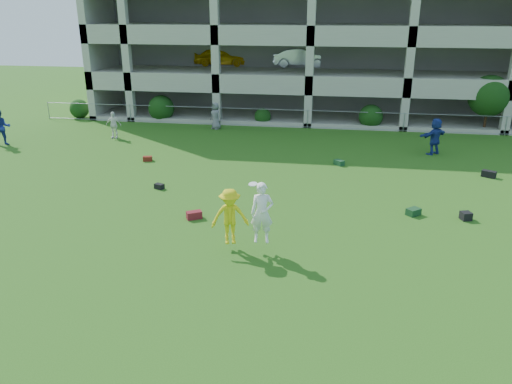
% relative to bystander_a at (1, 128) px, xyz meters
% --- Properties ---
extents(ground, '(100.00, 100.00, 0.00)m').
position_rel_bystander_a_xyz_m(ground, '(16.68, -12.01, -1.01)').
color(ground, '#235114').
rests_on(ground, ground).
extents(bystander_a, '(1.25, 1.20, 2.03)m').
position_rel_bystander_a_xyz_m(bystander_a, '(0.00, 0.00, 0.00)').
color(bystander_a, navy).
rests_on(bystander_a, ground).
extents(bystander_b, '(0.95, 0.43, 1.59)m').
position_rel_bystander_a_xyz_m(bystander_b, '(5.48, 2.57, -0.22)').
color(bystander_b, silver).
rests_on(bystander_b, ground).
extents(bystander_c, '(0.99, 0.93, 1.70)m').
position_rel_bystander_a_xyz_m(bystander_c, '(10.90, 5.86, -0.16)').
color(bystander_c, slate).
rests_on(bystander_c, ground).
extents(bystander_d, '(1.75, 1.59, 1.94)m').
position_rel_bystander_a_xyz_m(bystander_d, '(23.66, 1.97, -0.05)').
color(bystander_d, navy).
rests_on(bystander_d, ground).
extents(bag_red_a, '(0.63, 0.54, 0.28)m').
position_rel_bystander_a_xyz_m(bag_red_a, '(13.50, -8.42, -0.87)').
color(bag_red_a, '#59170F').
rests_on(bag_red_a, ground).
extents(bag_black_b, '(0.47, 0.39, 0.22)m').
position_rel_bystander_a_xyz_m(bag_black_b, '(11.13, -5.53, -0.90)').
color(bag_black_b, black).
rests_on(bag_black_b, ground).
extents(bag_green_c, '(0.61, 0.59, 0.26)m').
position_rel_bystander_a_xyz_m(bag_green_c, '(21.53, -6.78, -0.88)').
color(bag_green_c, '#123416').
rests_on(bag_green_c, ground).
extents(crate_d, '(0.44, 0.44, 0.30)m').
position_rel_bystander_a_xyz_m(crate_d, '(23.37, -6.93, -0.86)').
color(crate_d, black).
rests_on(crate_d, ground).
extents(bag_black_e, '(0.67, 0.57, 0.30)m').
position_rel_bystander_a_xyz_m(bag_black_e, '(25.54, -1.62, -0.86)').
color(bag_black_e, black).
rests_on(bag_black_e, ground).
extents(bag_red_f, '(0.51, 0.40, 0.24)m').
position_rel_bystander_a_xyz_m(bag_red_f, '(9.14, -1.66, -0.89)').
color(bag_red_f, '#51120D').
rests_on(bag_red_f, ground).
extents(bag_green_g, '(0.56, 0.57, 0.25)m').
position_rel_bystander_a_xyz_m(bag_green_g, '(18.75, -0.81, -0.89)').
color(bag_green_g, '#153B1F').
rests_on(bag_green_g, ground).
extents(frisbee_contest, '(2.07, 1.01, 2.08)m').
position_rel_bystander_a_xyz_m(frisbee_contest, '(15.66, -10.67, 0.20)').
color(frisbee_contest, yellow).
rests_on(frisbee_contest, ground).
extents(parking_garage, '(30.00, 14.00, 12.00)m').
position_rel_bystander_a_xyz_m(parking_garage, '(16.66, 15.69, 5.00)').
color(parking_garage, '#9E998C').
rests_on(parking_garage, ground).
extents(fence, '(36.06, 0.06, 1.20)m').
position_rel_bystander_a_xyz_m(fence, '(16.68, 6.99, -0.40)').
color(fence, gray).
rests_on(fence, ground).
extents(shrub_row, '(34.38, 2.52, 3.50)m').
position_rel_bystander_a_xyz_m(shrub_row, '(21.27, 7.69, 0.49)').
color(shrub_row, '#163D11').
rests_on(shrub_row, ground).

